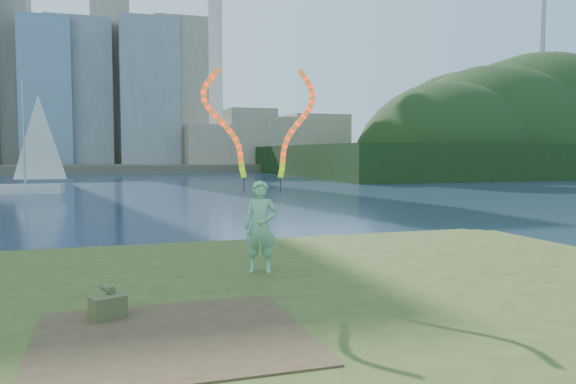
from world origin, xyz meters
name	(u,v)px	position (x,y,z in m)	size (l,w,h in m)	color
ground	(273,314)	(0.00, 0.00, 0.00)	(320.00, 320.00, 0.00)	#1A2741
grassy_knoll	(316,334)	(0.00, -2.30, 0.34)	(20.00, 18.00, 0.80)	#3A491A
dirt_patch	(172,336)	(-2.20, -3.20, 0.81)	(3.20, 3.00, 0.02)	#47331E
far_shore	(124,166)	(0.00, 95.00, 0.60)	(320.00, 40.00, 1.20)	#504A3A
wooded_hill	(537,172)	(59.57, 59.96, 0.16)	(78.00, 50.00, 63.00)	black
woman_with_ribbons	(261,197)	(-0.21, 0.06, 2.20)	(1.98, 0.74, 4.08)	#147A37
canvas_bag	(108,306)	(-2.94, -2.18, 0.97)	(0.52, 0.58, 0.42)	#484C2B
sailboat	(29,174)	(-8.45, 35.61, 1.45)	(5.64, 2.25, 8.46)	beige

